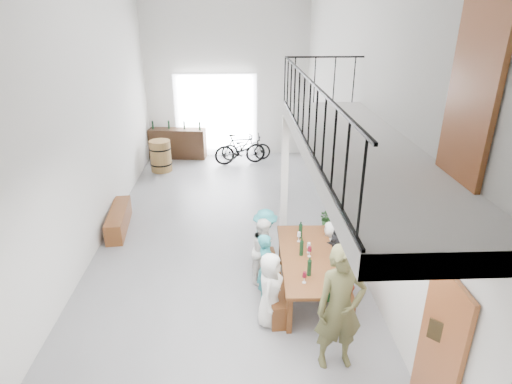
{
  "coord_description": "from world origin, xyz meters",
  "views": [
    {
      "loc": [
        0.35,
        -8.72,
        4.82
      ],
      "look_at": [
        0.7,
        -0.5,
        1.27
      ],
      "focal_mm": 30.0,
      "sensor_mm": 36.0,
      "label": 1
    }
  ],
  "objects_px": {
    "side_bench": "(119,220)",
    "bicycle_near": "(246,148)",
    "host_standing": "(340,309)",
    "bench_inner": "(273,285)",
    "oak_barrel": "(161,156)",
    "tasting_table": "(308,261)",
    "serving_counter": "(178,143)"
  },
  "relations": [
    {
      "from": "bench_inner",
      "to": "serving_counter",
      "type": "xyz_separation_m",
      "value": [
        -2.68,
        7.96,
        0.29
      ]
    },
    {
      "from": "host_standing",
      "to": "bicycle_near",
      "type": "bearing_deg",
      "value": 91.04
    },
    {
      "from": "bench_inner",
      "to": "side_bench",
      "type": "distance_m",
      "value": 4.37
    },
    {
      "from": "oak_barrel",
      "to": "bicycle_near",
      "type": "height_order",
      "value": "oak_barrel"
    },
    {
      "from": "bench_inner",
      "to": "side_bench",
      "type": "bearing_deg",
      "value": 137.71
    },
    {
      "from": "serving_counter",
      "to": "oak_barrel",
      "type": "bearing_deg",
      "value": -99.81
    },
    {
      "from": "oak_barrel",
      "to": "tasting_table",
      "type": "bearing_deg",
      "value": -61.0
    },
    {
      "from": "host_standing",
      "to": "bicycle_near",
      "type": "xyz_separation_m",
      "value": [
        -1.12,
        9.23,
        -0.53
      ]
    },
    {
      "from": "oak_barrel",
      "to": "host_standing",
      "type": "xyz_separation_m",
      "value": [
        3.85,
        -8.28,
        0.47
      ]
    },
    {
      "from": "oak_barrel",
      "to": "host_standing",
      "type": "height_order",
      "value": "host_standing"
    },
    {
      "from": "bench_inner",
      "to": "bicycle_near",
      "type": "xyz_separation_m",
      "value": [
        -0.32,
        7.59,
        0.22
      ]
    },
    {
      "from": "bench_inner",
      "to": "bicycle_near",
      "type": "relative_size",
      "value": 1.15
    },
    {
      "from": "tasting_table",
      "to": "bicycle_near",
      "type": "height_order",
      "value": "bicycle_near"
    },
    {
      "from": "bicycle_near",
      "to": "bench_inner",
      "type": "bearing_deg",
      "value": 179.29
    },
    {
      "from": "oak_barrel",
      "to": "host_standing",
      "type": "relative_size",
      "value": 0.51
    },
    {
      "from": "tasting_table",
      "to": "host_standing",
      "type": "relative_size",
      "value": 1.23
    },
    {
      "from": "tasting_table",
      "to": "serving_counter",
      "type": "distance_m",
      "value": 8.61
    },
    {
      "from": "side_bench",
      "to": "host_standing",
      "type": "relative_size",
      "value": 0.88
    },
    {
      "from": "bench_inner",
      "to": "host_standing",
      "type": "xyz_separation_m",
      "value": [
        0.8,
        -1.64,
        0.75
      ]
    },
    {
      "from": "bench_inner",
      "to": "oak_barrel",
      "type": "relative_size",
      "value": 1.94
    },
    {
      "from": "oak_barrel",
      "to": "bicycle_near",
      "type": "xyz_separation_m",
      "value": [
        2.73,
        0.95,
        -0.06
      ]
    },
    {
      "from": "side_bench",
      "to": "bicycle_near",
      "type": "height_order",
      "value": "bicycle_near"
    },
    {
      "from": "oak_barrel",
      "to": "host_standing",
      "type": "bearing_deg",
      "value": -65.07
    },
    {
      "from": "bench_inner",
      "to": "oak_barrel",
      "type": "height_order",
      "value": "oak_barrel"
    },
    {
      "from": "tasting_table",
      "to": "serving_counter",
      "type": "relative_size",
      "value": 1.24
    },
    {
      "from": "tasting_table",
      "to": "oak_barrel",
      "type": "relative_size",
      "value": 2.39
    },
    {
      "from": "side_bench",
      "to": "oak_barrel",
      "type": "xyz_separation_m",
      "value": [
        0.37,
        3.93,
        0.26
      ]
    },
    {
      "from": "tasting_table",
      "to": "side_bench",
      "type": "distance_m",
      "value": 4.88
    },
    {
      "from": "bench_inner",
      "to": "serving_counter",
      "type": "height_order",
      "value": "serving_counter"
    },
    {
      "from": "bench_inner",
      "to": "side_bench",
      "type": "relative_size",
      "value": 1.13
    },
    {
      "from": "tasting_table",
      "to": "side_bench",
      "type": "xyz_separation_m",
      "value": [
        -4.05,
        2.69,
        -0.47
      ]
    },
    {
      "from": "side_bench",
      "to": "serving_counter",
      "type": "xyz_separation_m",
      "value": [
        0.75,
        5.26,
        0.27
      ]
    }
  ]
}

